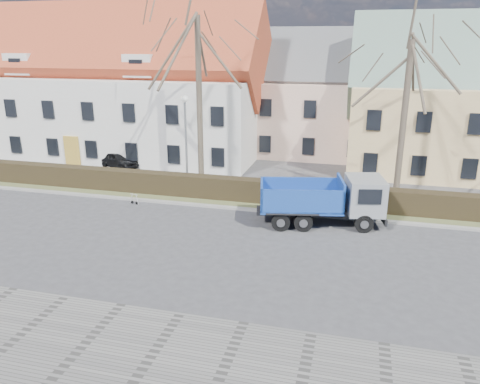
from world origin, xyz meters
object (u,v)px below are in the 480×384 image
(dump_truck, at_px, (317,200))
(streetlight, at_px, (186,144))
(parked_car_a, at_px, (119,160))
(cart_frame, at_px, (131,198))

(dump_truck, height_order, streetlight, streetlight)
(parked_car_a, bearing_deg, streetlight, -97.50)
(parked_car_a, bearing_deg, cart_frame, -123.66)
(streetlight, relative_size, cart_frame, 8.05)
(streetlight, height_order, cart_frame, streetlight)
(streetlight, bearing_deg, cart_frame, -128.32)
(dump_truck, distance_m, cart_frame, 10.64)
(parked_car_a, bearing_deg, dump_truck, -93.35)
(dump_truck, height_order, cart_frame, dump_truck)
(dump_truck, distance_m, parked_car_a, 17.02)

